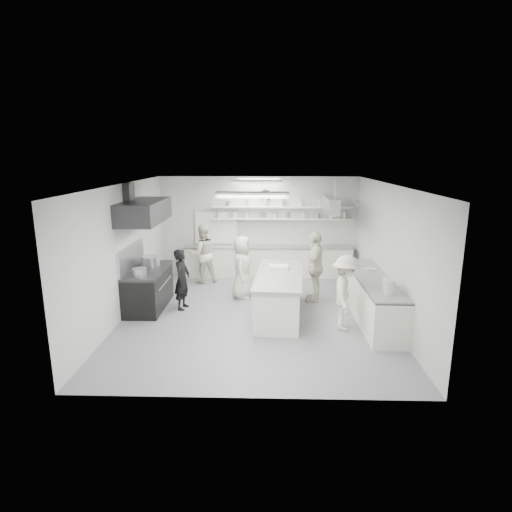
{
  "coord_description": "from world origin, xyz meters",
  "views": [
    {
      "loc": [
        0.28,
        -9.27,
        3.63
      ],
      "look_at": [
        0.0,
        0.6,
        1.26
      ],
      "focal_mm": 29.64,
      "sensor_mm": 36.0,
      "label": 1
    }
  ],
  "objects_px": {
    "right_counter": "(373,299)",
    "prep_island": "(279,296)",
    "cook_back": "(203,254)",
    "stove": "(149,289)",
    "cook_stove": "(182,279)",
    "back_counter": "(268,261)"
  },
  "relations": [
    {
      "from": "prep_island",
      "to": "cook_back",
      "type": "distance_m",
      "value": 3.33
    },
    {
      "from": "right_counter",
      "to": "prep_island",
      "type": "bearing_deg",
      "value": 175.22
    },
    {
      "from": "cook_back",
      "to": "cook_stove",
      "type": "bearing_deg",
      "value": 62.99
    },
    {
      "from": "cook_back",
      "to": "back_counter",
      "type": "bearing_deg",
      "value": 177.55
    },
    {
      "from": "back_counter",
      "to": "right_counter",
      "type": "height_order",
      "value": "right_counter"
    },
    {
      "from": "stove",
      "to": "prep_island",
      "type": "bearing_deg",
      "value": -7.68
    },
    {
      "from": "stove",
      "to": "cook_stove",
      "type": "height_order",
      "value": "cook_stove"
    },
    {
      "from": "right_counter",
      "to": "stove",
      "type": "bearing_deg",
      "value": 173.48
    },
    {
      "from": "right_counter",
      "to": "cook_back",
      "type": "relative_size",
      "value": 1.94
    },
    {
      "from": "stove",
      "to": "right_counter",
      "type": "distance_m",
      "value": 5.28
    },
    {
      "from": "back_counter",
      "to": "cook_stove",
      "type": "height_order",
      "value": "cook_stove"
    },
    {
      "from": "cook_stove",
      "to": "back_counter",
      "type": "bearing_deg",
      "value": -25.96
    },
    {
      "from": "right_counter",
      "to": "cook_back",
      "type": "bearing_deg",
      "value": 147.52
    },
    {
      "from": "back_counter",
      "to": "cook_stove",
      "type": "xyz_separation_m",
      "value": [
        -2.06,
        -2.87,
        0.27
      ]
    },
    {
      "from": "cook_back",
      "to": "right_counter",
      "type": "bearing_deg",
      "value": 124.81
    },
    {
      "from": "back_counter",
      "to": "prep_island",
      "type": "height_order",
      "value": "prep_island"
    },
    {
      "from": "stove",
      "to": "right_counter",
      "type": "relative_size",
      "value": 0.55
    },
    {
      "from": "right_counter",
      "to": "prep_island",
      "type": "relative_size",
      "value": 1.29
    },
    {
      "from": "prep_island",
      "to": "cook_stove",
      "type": "height_order",
      "value": "cook_stove"
    },
    {
      "from": "stove",
      "to": "cook_stove",
      "type": "bearing_deg",
      "value": -4.58
    },
    {
      "from": "right_counter",
      "to": "prep_island",
      "type": "distance_m",
      "value": 2.11
    },
    {
      "from": "prep_island",
      "to": "cook_back",
      "type": "xyz_separation_m",
      "value": [
        -2.14,
        2.53,
        0.38
      ]
    }
  ]
}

